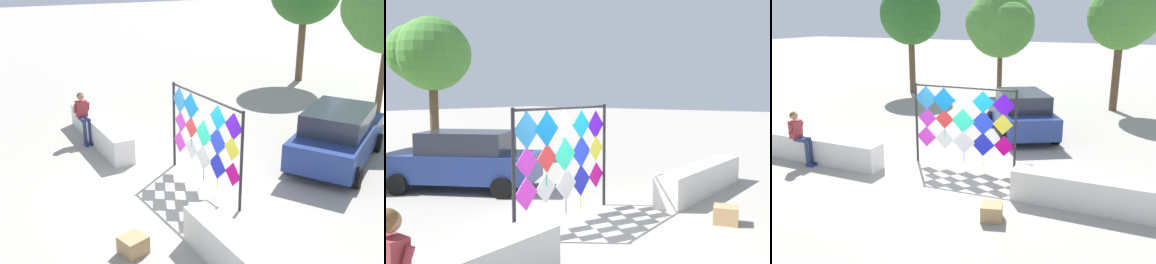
{
  "view_description": "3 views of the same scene",
  "coord_description": "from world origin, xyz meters",
  "views": [
    {
      "loc": [
        9.22,
        -4.66,
        5.33
      ],
      "look_at": [
        0.25,
        0.36,
        1.6
      ],
      "focal_mm": 42.81,
      "sensor_mm": 36.0,
      "label": 1
    },
    {
      "loc": [
        -6.45,
        -4.59,
        2.65
      ],
      "look_at": [
        0.22,
        0.58,
        1.87
      ],
      "focal_mm": 38.67,
      "sensor_mm": 36.0,
      "label": 2
    },
    {
      "loc": [
        4.75,
        -9.68,
        4.32
      ],
      "look_at": [
        0.31,
        0.29,
        1.23
      ],
      "focal_mm": 38.68,
      "sensor_mm": 36.0,
      "label": 3
    }
  ],
  "objects": [
    {
      "name": "parked_car",
      "position": [
        0.6,
        4.9,
        0.82
      ],
      "size": [
        3.64,
        4.52,
        1.62
      ],
      "color": "navy",
      "rests_on": "ground"
    },
    {
      "name": "cardboard_box_large",
      "position": [
        1.96,
        -1.92,
        0.18
      ],
      "size": [
        0.58,
        0.59,
        0.36
      ],
      "primitive_type": "cube",
      "rotation": [
        0.0,
        0.0,
        0.28
      ],
      "color": "tan",
      "rests_on": "ground"
    },
    {
      "name": "ground",
      "position": [
        0.0,
        0.0,
        0.0
      ],
      "size": [
        120.0,
        120.0,
        0.0
      ],
      "primitive_type": "plane",
      "color": "#9E998E"
    },
    {
      "name": "kite_display_rack",
      "position": [
        0.07,
        0.8,
        1.47
      ],
      "size": [
        3.11,
        0.2,
        2.42
      ],
      "color": "#232328",
      "rests_on": "ground"
    },
    {
      "name": "tree_far_right",
      "position": [
        3.43,
        10.73,
        4.29
      ],
      "size": [
        3.24,
        3.26,
        5.79
      ],
      "color": "brown",
      "rests_on": "ground"
    },
    {
      "name": "plaza_ledge_right",
      "position": [
        4.23,
        -0.52,
        0.38
      ],
      "size": [
        4.42,
        0.62,
        0.76
      ],
      "primitive_type": "cube",
      "color": "silver",
      "rests_on": "ground"
    }
  ]
}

